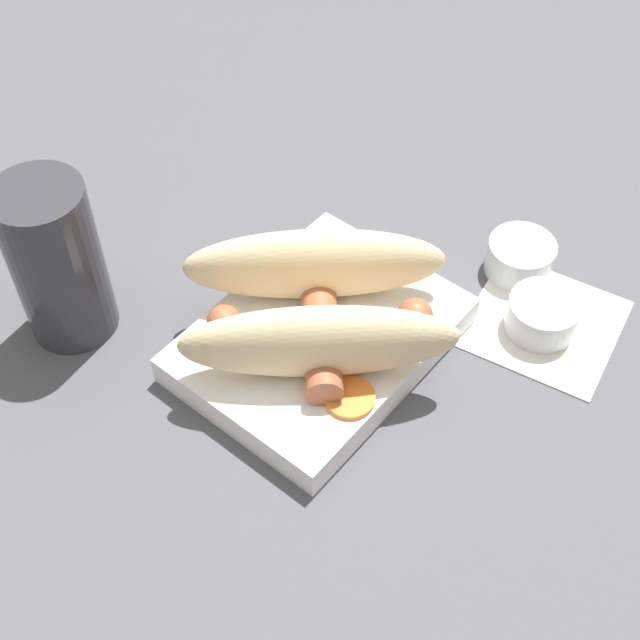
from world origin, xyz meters
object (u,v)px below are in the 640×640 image
at_px(bread_roll, 317,302).
at_px(condiment_cup_near, 542,317).
at_px(sausage, 320,319).
at_px(drink_glass, 57,262).
at_px(condiment_cup_far, 520,259).
at_px(food_tray, 320,339).

distance_m(bread_roll, condiment_cup_near, 0.18).
xyz_separation_m(sausage, drink_glass, (0.10, -0.17, 0.03)).
height_order(condiment_cup_near, condiment_cup_far, same).
height_order(sausage, drink_glass, drink_glass).
bearing_deg(drink_glass, condiment_cup_far, 138.25).
relative_size(condiment_cup_near, condiment_cup_far, 1.00).
bearing_deg(condiment_cup_far, food_tray, -23.47).
bearing_deg(condiment_cup_near, bread_roll, -43.23).
relative_size(condiment_cup_near, drink_glass, 0.41).
distance_m(condiment_cup_near, condiment_cup_far, 0.06).
bearing_deg(sausage, bread_roll, -67.94).
distance_m(sausage, drink_glass, 0.20).
bearing_deg(bread_roll, condiment_cup_near, 136.77).
relative_size(bread_roll, condiment_cup_far, 4.00).
height_order(bread_roll, condiment_cup_far, bread_roll).
height_order(food_tray, bread_roll, bread_roll).
height_order(condiment_cup_near, drink_glass, drink_glass).
distance_m(bread_roll, condiment_cup_far, 0.19).
bearing_deg(condiment_cup_near, sausage, -42.87).
distance_m(bread_roll, drink_glass, 0.19).
relative_size(sausage, condiment_cup_near, 2.38).
xyz_separation_m(food_tray, bread_roll, (0.00, -0.00, 0.04)).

